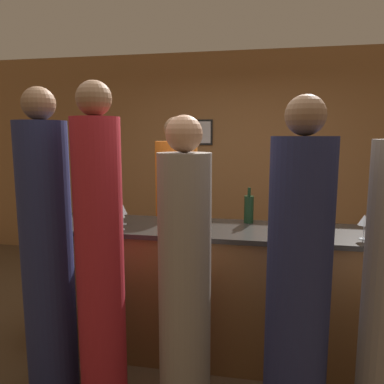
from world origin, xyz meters
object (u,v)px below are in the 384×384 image
at_px(guest_1, 100,261).
at_px(guest_3, 185,279).
at_px(bartender, 177,224).
at_px(wine_bottle_1, 207,208).
at_px(guest_0, 298,288).
at_px(wine_bottle_2, 249,209).
at_px(wine_bottle_0, 195,215).
at_px(guest_2, 48,258).

height_order(guest_1, guest_3, guest_1).
distance_m(bartender, wine_bottle_1, 0.67).
bearing_deg(guest_0, bartender, 125.17).
relative_size(guest_1, wine_bottle_2, 7.15).
height_order(bartender, wine_bottle_1, bartender).
xyz_separation_m(guest_0, wine_bottle_0, (-0.68, 0.63, 0.24)).
bearing_deg(wine_bottle_1, guest_1, -119.51).
relative_size(bartender, guest_3, 1.03).
distance_m(guest_1, wine_bottle_2, 1.26).
distance_m(guest_1, wine_bottle_1, 1.05).
bearing_deg(bartender, guest_1, 84.09).
bearing_deg(guest_2, wine_bottle_0, 33.21).
distance_m(guest_2, wine_bottle_0, 1.03).
xyz_separation_m(guest_1, guest_2, (-0.38, 0.05, -0.02)).
bearing_deg(wine_bottle_2, wine_bottle_0, -139.53).
xyz_separation_m(bartender, guest_2, (-0.52, -1.35, 0.07)).
height_order(wine_bottle_0, wine_bottle_2, wine_bottle_0).
height_order(guest_1, wine_bottle_0, guest_1).
bearing_deg(guest_3, wine_bottle_1, 89.60).
xyz_separation_m(guest_0, wine_bottle_1, (-0.64, 0.93, 0.24)).
bearing_deg(guest_1, guest_0, -1.48).
height_order(wine_bottle_1, wine_bottle_2, wine_bottle_1).
height_order(guest_0, guest_3, guest_0).
bearing_deg(guest_3, wine_bottle_0, 93.35).
height_order(guest_2, guest_3, guest_2).
distance_m(bartender, guest_2, 1.45).
xyz_separation_m(guest_3, wine_bottle_0, (-0.03, 0.53, 0.28)).
relative_size(wine_bottle_0, wine_bottle_2, 1.07).
bearing_deg(guest_3, guest_2, -178.27).
distance_m(guest_0, guest_1, 1.15).
bearing_deg(wine_bottle_0, guest_0, -43.10).
bearing_deg(wine_bottle_0, guest_2, -146.79).
bearing_deg(wine_bottle_2, wine_bottle_1, -176.21).
relative_size(guest_0, guest_3, 1.05).
xyz_separation_m(guest_2, wine_bottle_0, (0.85, 0.56, 0.19)).
relative_size(wine_bottle_1, wine_bottle_2, 1.03).
height_order(guest_2, wine_bottle_2, guest_2).
relative_size(guest_2, guest_3, 1.09).
relative_size(guest_0, wine_bottle_2, 6.78).
xyz_separation_m(guest_2, wine_bottle_1, (0.88, 0.85, 0.19)).
distance_m(guest_1, wine_bottle_0, 0.79).
height_order(guest_1, wine_bottle_2, guest_1).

